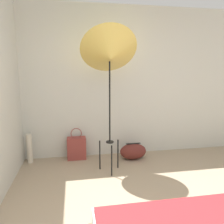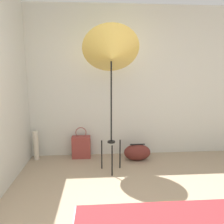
% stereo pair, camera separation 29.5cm
% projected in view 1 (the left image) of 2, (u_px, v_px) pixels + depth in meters
% --- Properties ---
extents(wall_back, '(8.00, 0.05, 2.60)m').
position_uv_depth(wall_back, '(108.00, 83.00, 3.82)').
color(wall_back, beige).
rests_on(wall_back, ground_plane).
extents(photo_umbrella, '(0.82, 0.71, 2.12)m').
position_uv_depth(photo_umbrella, '(110.00, 55.00, 3.03)').
color(photo_umbrella, black).
rests_on(photo_umbrella, ground_plane).
extents(tote_bag, '(0.32, 0.17, 0.55)m').
position_uv_depth(tote_bag, '(77.00, 148.00, 3.77)').
color(tote_bag, brown).
rests_on(tote_bag, ground_plane).
extents(duffel_bag, '(0.46, 0.28, 0.28)m').
position_uv_depth(duffel_bag, '(133.00, 151.00, 3.77)').
color(duffel_bag, '#5B231E').
rests_on(duffel_bag, ground_plane).
extents(paper_roll, '(0.09, 0.09, 0.50)m').
position_uv_depth(paper_roll, '(29.00, 148.00, 3.60)').
color(paper_roll, beige).
rests_on(paper_roll, ground_plane).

